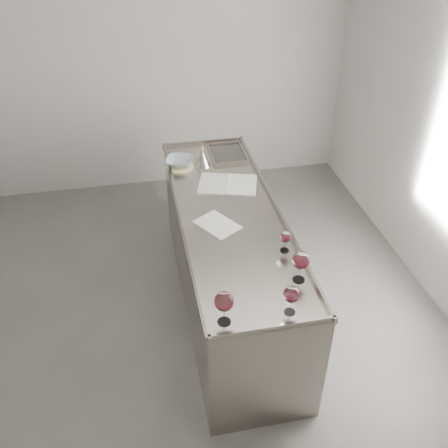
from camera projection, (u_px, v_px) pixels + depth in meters
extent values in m
cube|color=#514F4C|center=(175.00, 338.00, 4.00)|extent=(4.50, 5.00, 0.02)
cube|color=#A8A5A3|center=(139.00, 64.00, 5.18)|extent=(4.50, 0.02, 2.80)
cube|color=gray|center=(229.00, 262.00, 4.04)|extent=(0.75, 2.40, 0.92)
cube|color=gray|center=(229.00, 214.00, 3.77)|extent=(0.77, 2.42, 0.02)
cube|color=gray|center=(273.00, 327.00, 2.81)|extent=(0.77, 0.02, 0.03)
cube|color=gray|center=(203.00, 142.00, 4.70)|extent=(0.77, 0.02, 0.03)
cube|color=gray|center=(181.00, 217.00, 3.70)|extent=(0.02, 2.42, 0.03)
cube|color=gray|center=(276.00, 206.00, 3.82)|extent=(0.02, 2.42, 0.03)
cube|color=#595654|center=(227.00, 155.00, 4.53)|extent=(0.30, 0.38, 0.01)
cylinder|color=white|center=(224.00, 322.00, 2.86)|extent=(0.08, 0.08, 0.00)
cylinder|color=white|center=(224.00, 315.00, 2.83)|extent=(0.01, 0.01, 0.11)
ellipsoid|color=white|center=(224.00, 301.00, 2.77)|extent=(0.11, 0.11, 0.12)
cylinder|color=#36070A|center=(224.00, 305.00, 2.78)|extent=(0.08, 0.08, 0.03)
cylinder|color=white|center=(290.00, 312.00, 2.92)|extent=(0.07, 0.07, 0.00)
cylinder|color=white|center=(290.00, 306.00, 2.90)|extent=(0.01, 0.01, 0.09)
ellipsoid|color=white|center=(291.00, 295.00, 2.84)|extent=(0.10, 0.10, 0.10)
cylinder|color=#3C0812|center=(291.00, 297.00, 2.86)|extent=(0.07, 0.07, 0.02)
cylinder|color=white|center=(299.00, 279.00, 3.15)|extent=(0.08, 0.08, 0.00)
cylinder|color=white|center=(299.00, 273.00, 3.12)|extent=(0.01, 0.01, 0.11)
ellipsoid|color=white|center=(301.00, 260.00, 3.06)|extent=(0.11, 0.11, 0.12)
cylinder|color=#38070E|center=(301.00, 263.00, 3.08)|extent=(0.08, 0.08, 0.03)
cylinder|color=white|center=(285.00, 250.00, 3.40)|extent=(0.06, 0.06, 0.00)
cylinder|color=white|center=(285.00, 245.00, 3.37)|extent=(0.01, 0.01, 0.08)
ellipsoid|color=white|center=(286.00, 237.00, 3.33)|extent=(0.08, 0.08, 0.08)
cylinder|color=#39070E|center=(286.00, 239.00, 3.34)|extent=(0.06, 0.06, 0.02)
cube|color=silver|center=(213.00, 183.00, 4.10)|extent=(0.31, 0.38, 0.01)
cube|color=silver|center=(242.00, 185.00, 4.09)|extent=(0.31, 0.38, 0.01)
cylinder|color=white|center=(228.00, 183.00, 4.09)|extent=(0.10, 0.32, 0.01)
cube|color=silver|center=(217.00, 224.00, 3.64)|extent=(0.35, 0.38, 0.00)
cylinder|color=#CCBC84|center=(180.00, 166.00, 4.34)|extent=(0.25, 0.25, 0.02)
imported|color=#95AAAE|center=(180.00, 162.00, 4.32)|extent=(0.29, 0.29, 0.06)
cone|color=#9B968A|center=(202.00, 159.00, 4.33)|extent=(0.14, 0.14, 0.12)
cylinder|color=#9B968A|center=(202.00, 151.00, 4.28)|extent=(0.03, 0.03, 0.03)
cylinder|color=#A5732D|center=(202.00, 149.00, 4.27)|extent=(0.03, 0.03, 0.02)
cone|color=#9B968A|center=(202.00, 146.00, 4.25)|extent=(0.02, 0.02, 0.04)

